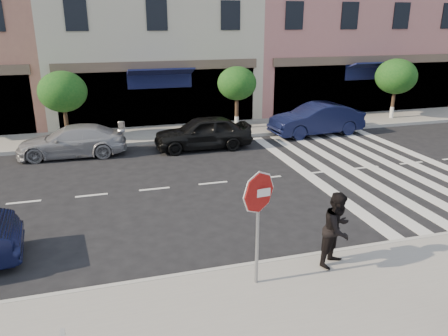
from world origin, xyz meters
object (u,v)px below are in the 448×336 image
(car_far_right, at_px, (316,119))
(car_far_mid, at_px, (203,132))
(stop_sign, at_px, (259,204))
(car_far_left, at_px, (72,141))
(walker, at_px, (337,229))

(car_far_right, bearing_deg, car_far_mid, -85.77)
(car_far_mid, bearing_deg, stop_sign, -6.87)
(stop_sign, xyz_separation_m, car_far_left, (-4.00, 10.88, -1.31))
(stop_sign, relative_size, car_far_mid, 0.59)
(car_far_left, height_order, car_far_right, car_far_right)
(walker, xyz_separation_m, car_far_left, (-5.94, 10.65, -0.37))
(car_far_mid, bearing_deg, walker, 3.75)
(walker, bearing_deg, car_far_right, 31.61)
(car_far_right, bearing_deg, walker, -29.59)
(car_far_left, xyz_separation_m, car_far_mid, (5.37, -0.41, 0.09))
(walker, bearing_deg, car_far_left, 86.14)
(stop_sign, height_order, walker, stop_sign)
(stop_sign, xyz_separation_m, walker, (1.94, 0.23, -0.94))
(car_far_left, height_order, car_far_mid, car_far_mid)
(car_far_left, bearing_deg, walker, 32.35)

